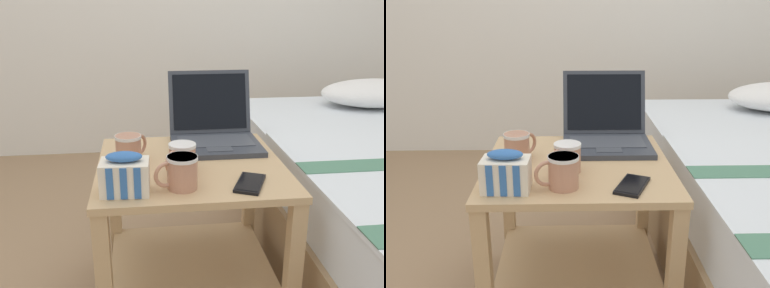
# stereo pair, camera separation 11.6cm
# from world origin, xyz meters

# --- Properties ---
(bedside_table) EXTENTS (0.59, 0.58, 0.52)m
(bedside_table) POSITION_xyz_m (0.00, 0.00, 0.33)
(bedside_table) COLOR tan
(bedside_table) RESTS_ON ground_plane
(laptop) EXTENTS (0.31, 0.32, 0.25)m
(laptop) POSITION_xyz_m (0.11, 0.19, 0.57)
(laptop) COLOR #333842
(laptop) RESTS_ON bedside_table
(mug_front_left) EXTENTS (0.10, 0.11, 0.09)m
(mug_front_left) POSITION_xyz_m (-0.19, 0.03, 0.57)
(mug_front_left) COLOR tan
(mug_front_left) RESTS_ON bedside_table
(mug_front_right) EXTENTS (0.10, 0.11, 0.09)m
(mug_front_right) POSITION_xyz_m (-0.04, -0.07, 0.57)
(mug_front_right) COLOR tan
(mug_front_right) RESTS_ON bedside_table
(mug_mid_center) EXTENTS (0.13, 0.09, 0.10)m
(mug_mid_center) POSITION_xyz_m (-0.05, -0.19, 0.57)
(mug_mid_center) COLOR tan
(mug_mid_center) RESTS_ON bedside_table
(snack_bag) EXTENTS (0.14, 0.10, 0.12)m
(snack_bag) POSITION_xyz_m (-0.20, -0.20, 0.57)
(snack_bag) COLOR silver
(snack_bag) RESTS_ON bedside_table
(cell_phone) EXTENTS (0.12, 0.15, 0.01)m
(cell_phone) POSITION_xyz_m (0.15, -0.19, 0.52)
(cell_phone) COLOR black
(cell_phone) RESTS_ON bedside_table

